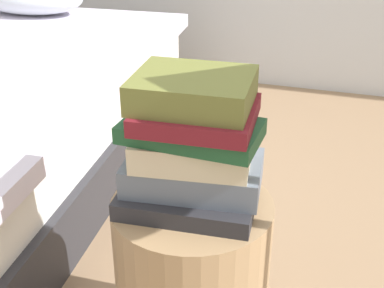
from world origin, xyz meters
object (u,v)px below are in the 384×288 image
at_px(book_maroon, 197,114).
at_px(book_slate, 193,173).
at_px(side_table, 192,284).
at_px(book_olive, 193,90).
at_px(book_forest, 192,131).
at_px(book_cream, 192,148).
at_px(book_charcoal, 188,198).

bearing_deg(book_maroon, book_slate, 135.48).
relative_size(side_table, book_olive, 1.98).
xyz_separation_m(book_slate, book_forest, (0.00, -0.02, 0.11)).
bearing_deg(book_olive, book_cream, 154.93).
bearing_deg(book_forest, book_slate, 101.27).
height_order(book_forest, book_maroon, book_maroon).
bearing_deg(book_olive, book_charcoal, -108.16).
bearing_deg(side_table, book_slate, 91.79).
xyz_separation_m(book_cream, book_olive, (0.00, -0.00, 0.13)).
xyz_separation_m(book_slate, book_cream, (-0.00, -0.00, 0.06)).
relative_size(book_forest, book_olive, 1.19).
height_order(book_charcoal, book_cream, book_cream).
xyz_separation_m(book_slate, book_olive, (0.00, -0.00, 0.19)).
xyz_separation_m(book_charcoal, book_olive, (0.01, 0.02, 0.24)).
xyz_separation_m(book_forest, book_maroon, (0.01, 0.01, 0.04)).
bearing_deg(book_olive, book_slate, 94.53).
distance_m(side_table, book_maroon, 0.44).
height_order(side_table, book_cream, book_cream).
bearing_deg(book_cream, book_maroon, -36.16).
xyz_separation_m(book_slate, book_maroon, (0.01, -0.01, 0.14)).
bearing_deg(book_maroon, book_olive, 145.94).
bearing_deg(book_slate, book_maroon, -47.35).
relative_size(side_table, book_maroon, 1.98).
relative_size(book_slate, book_cream, 1.19).
height_order(book_slate, book_forest, book_forest).
bearing_deg(book_forest, book_charcoal, -142.62).
distance_m(book_slate, book_olive, 0.19).
relative_size(book_cream, book_forest, 0.87).
bearing_deg(book_forest, book_olive, 101.44).
xyz_separation_m(side_table, book_slate, (-0.00, 0.01, 0.30)).
xyz_separation_m(book_cream, book_forest, (0.00, -0.02, 0.05)).
bearing_deg(book_charcoal, book_olive, 71.17).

